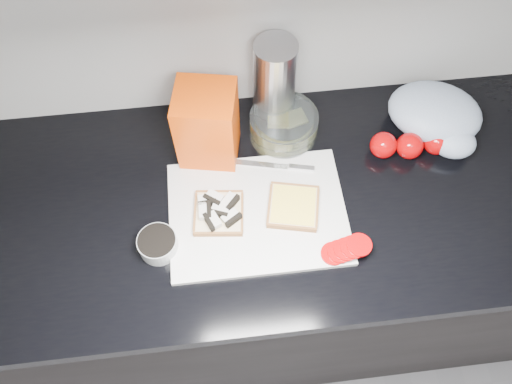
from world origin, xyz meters
The scene contains 14 objects.
base_cabinet centered at (0.00, 1.20, 0.43)m, with size 3.50×0.60×0.86m, color black.
countertop centered at (0.00, 1.20, 0.88)m, with size 3.50×0.64×0.04m, color black.
cutting_board centered at (-0.14, 1.15, 0.91)m, with size 0.40×0.30×0.01m, color silver.
bread_left centered at (-0.23, 1.16, 0.92)m, with size 0.13×0.13×0.04m.
bread_right centered at (-0.06, 1.15, 0.92)m, with size 0.14×0.14×0.02m.
tomato_slices centered at (0.03, 1.04, 0.92)m, with size 0.12×0.07×0.02m.
knife centered at (-0.07, 1.27, 0.91)m, with size 0.19×0.06×0.01m.
seed_tub centered at (-0.37, 1.09, 0.92)m, with size 0.09×0.09×0.04m.
tub_lid centered at (-0.19, 1.25, 0.90)m, with size 0.08×0.08×0.01m, color silver.
glass_bowl centered at (-0.05, 1.37, 0.93)m, with size 0.17×0.17×0.07m.
bread_bag centered at (-0.24, 1.34, 1.00)m, with size 0.13×0.12×0.21m, color red.
steel_canister centered at (-0.07, 1.43, 1.02)m, with size 0.10×0.10×0.24m, color #A8A8AD.
grocery_bag centered at (0.32, 1.35, 0.95)m, with size 0.28×0.27×0.10m.
whole_tomatoes centered at (0.24, 1.28, 0.93)m, with size 0.20×0.07×0.06m.
Camera 1 is at (-0.21, 0.63, 1.91)m, focal length 35.00 mm.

